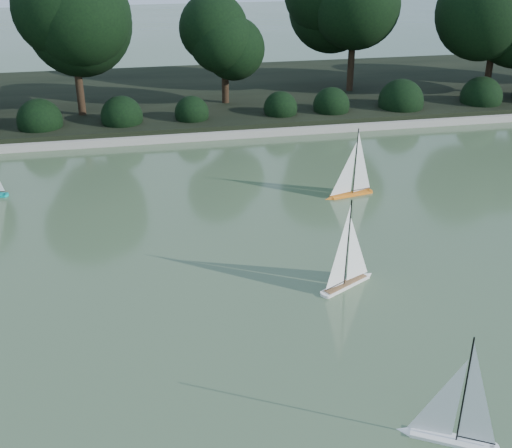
% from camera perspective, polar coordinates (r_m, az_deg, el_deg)
% --- Properties ---
extents(ground, '(80.00, 80.00, 0.00)m').
position_cam_1_polar(ground, '(8.51, 3.01, -10.66)').
color(ground, '#374C2E').
rests_on(ground, ground).
extents(pond_coping, '(40.00, 0.35, 0.18)m').
position_cam_1_polar(pond_coping, '(16.51, -4.82, 7.82)').
color(pond_coping, gray).
rests_on(pond_coping, ground).
extents(far_bank, '(40.00, 8.00, 0.30)m').
position_cam_1_polar(far_bank, '(20.33, -6.28, 11.24)').
color(far_bank, black).
rests_on(far_bank, ground).
extents(tree_line, '(26.31, 3.93, 4.39)m').
position_cam_1_polar(tree_line, '(18.50, -2.14, 17.85)').
color(tree_line, black).
rests_on(tree_line, ground).
extents(shrub_hedge, '(29.10, 1.10, 1.10)m').
position_cam_1_polar(shrub_hedge, '(17.27, -5.25, 9.82)').
color(shrub_hedge, black).
rests_on(shrub_hedge, ground).
extents(sailboat_white_a, '(0.99, 0.66, 1.46)m').
position_cam_1_polar(sailboat_white_a, '(7.31, 16.57, -16.60)').
color(sailboat_white_a, white).
rests_on(sailboat_white_a, ground).
extents(sailboat_white_b, '(1.04, 0.68, 1.53)m').
position_cam_1_polar(sailboat_white_b, '(9.78, 8.37, -4.11)').
color(sailboat_white_b, white).
rests_on(sailboat_white_b, ground).
extents(sailboat_orange, '(1.10, 0.38, 1.49)m').
position_cam_1_polar(sailboat_orange, '(12.98, 8.18, 3.44)').
color(sailboat_orange, orange).
rests_on(sailboat_orange, ground).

